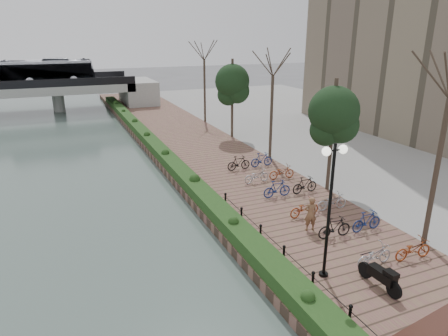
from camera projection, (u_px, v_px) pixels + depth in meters
ground at (293, 330)px, 13.18m from camera, size 220.00×220.00×0.00m
promenade at (213, 161)px, 29.86m from camera, size 8.00×75.00×0.50m
inland_pavement at (379, 140)px, 35.75m from camera, size 24.00×75.00×0.50m
hedge at (160, 150)px, 30.61m from camera, size 1.10×56.00×0.60m
chain_fence at (297, 268)px, 15.17m from camera, size 0.10×14.10×0.70m
lamppost at (332, 184)px, 14.12m from camera, size 1.02×0.32×5.23m
motorcycle at (380, 275)px, 14.41m from camera, size 0.60×1.72×1.06m
pedestrian at (310, 214)px, 18.58m from camera, size 0.68×0.52×1.67m
bicycle_parking at (305, 196)px, 21.59m from camera, size 2.40×14.69×1.00m
street_trees at (296, 124)px, 26.03m from camera, size 3.20×37.12×6.80m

